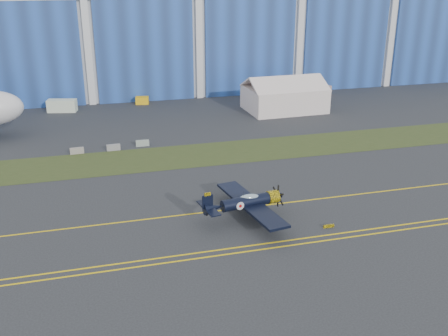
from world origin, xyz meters
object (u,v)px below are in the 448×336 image
object	(u,v)px
tent	(284,93)
tug	(142,100)
shipping_container	(62,106)
warbird	(246,202)

from	to	relation	value
tent	tug	size ratio (longest dim) A/B	5.85
shipping_container	tug	world-z (taller)	shipping_container
warbird	shipping_container	size ratio (longest dim) A/B	2.67
tent	tug	distance (m)	28.47
warbird	tent	bearing A→B (deg)	54.39
tug	shipping_container	bearing A→B (deg)	-160.97
shipping_container	tug	xyz separation A→B (m)	(15.37, 2.01, -0.42)
tug	warbird	bearing A→B (deg)	-73.62
warbird	tent	xyz separation A→B (m)	(21.06, 42.53, 1.35)
warbird	tent	size ratio (longest dim) A/B	0.96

